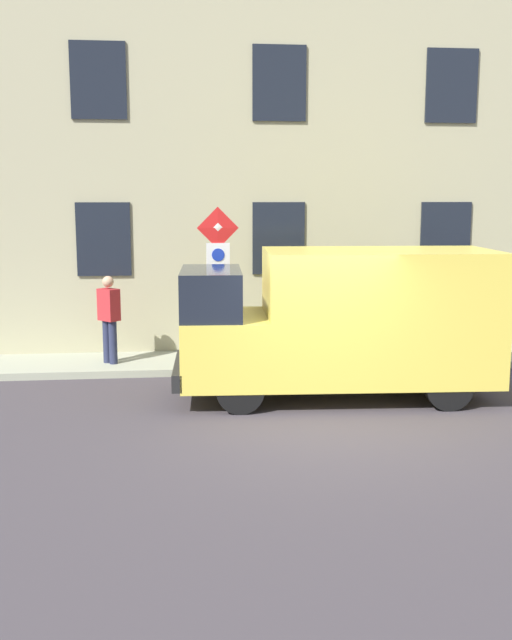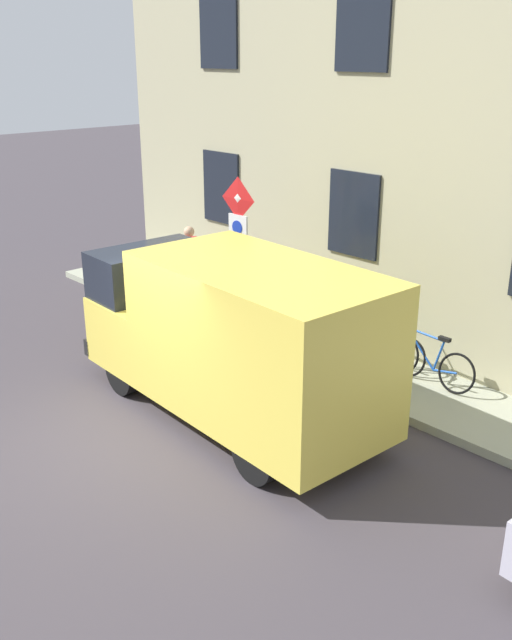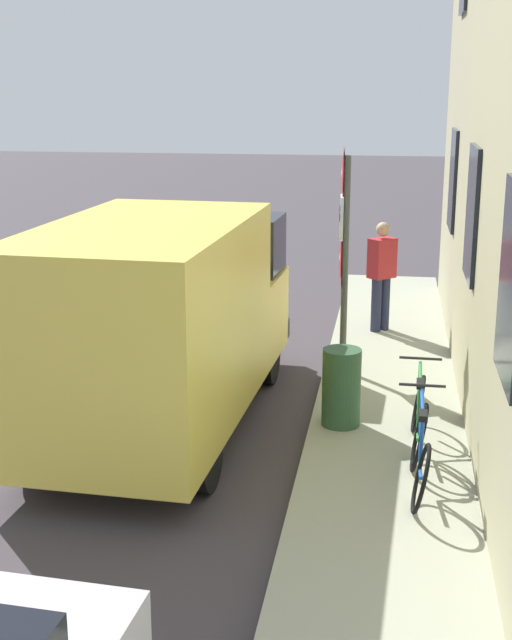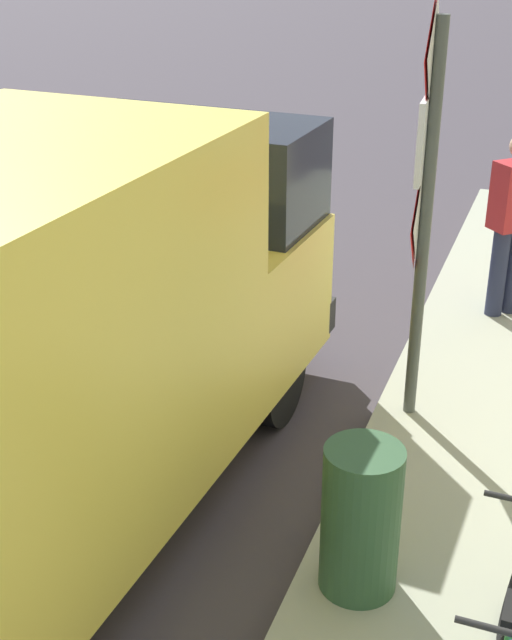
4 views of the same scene
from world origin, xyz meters
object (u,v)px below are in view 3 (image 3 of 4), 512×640
sign_post_stacked (342,235)px  bicycle_green (418,417)px  bicycle_blue (420,451)px  litter_bin (341,387)px  pedestrian (382,273)px  delivery_van (164,317)px

sign_post_stacked → bicycle_green: (1.00, -2.58, -1.49)m
bicycle_blue → litter_bin: bearing=30.4°
bicycle_green → litter_bin: size_ratio=1.90×
sign_post_stacked → bicycle_blue: size_ratio=1.71×
bicycle_blue → sign_post_stacked: bearing=16.7°
bicycle_blue → litter_bin: litter_bin is taller
pedestrian → litter_bin: size_ratio=1.91×
bicycle_green → pedestrian: (-0.49, 4.69, 0.56)m
sign_post_stacked → bicycle_blue: bearing=-74.0°
bicycle_green → litter_bin: bearing=56.5°
bicycle_blue → bicycle_green: size_ratio=1.00×
bicycle_blue → bicycle_green: bearing=0.7°
sign_post_stacked → delivery_van: bearing=-133.8°
bicycle_green → litter_bin: 1.04m
bicycle_green → sign_post_stacked: bearing=22.5°
sign_post_stacked → bicycle_green: 3.15m
delivery_van → bicycle_blue: (2.91, -1.49, -0.82)m
delivery_van → litter_bin: delivery_van is taller
bicycle_green → pedestrian: size_ratio=1.00×
delivery_van → bicycle_green: size_ratio=3.16×
litter_bin → sign_post_stacked: bearing=94.3°
sign_post_stacked → pedestrian: bearing=76.4°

